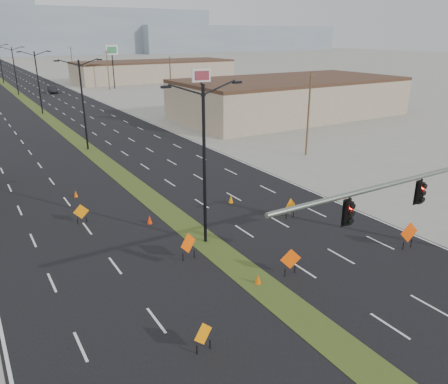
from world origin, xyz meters
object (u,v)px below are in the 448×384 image
signal_mast (441,194)px  streetlight_1 (83,102)px  streetlight_0 (204,161)px  streetlight_3 (15,69)px  construction_sign_1 (188,244)px  construction_sign_3 (291,260)px  cone_2 (231,199)px  pole_sign_east_far (112,53)px  construction_sign_0 (203,335)px  construction_sign_2 (81,212)px  construction_sign_5 (290,207)px  cone_3 (76,194)px  construction_sign_4 (409,233)px  cone_1 (150,220)px  pole_sign_east_near (201,81)px  cone_0 (258,279)px  car_mid (53,89)px  streetlight_4 (0,62)px  streetlight_2 (38,81)px

signal_mast → streetlight_1: (-8.56, 38.00, 0.63)m
streetlight_0 → streetlight_3: same height
construction_sign_1 → construction_sign_3: 6.05m
cone_2 → pole_sign_east_far: bearing=78.2°
construction_sign_0 → streetlight_0: bearing=40.3°
construction_sign_3 → construction_sign_2: bearing=138.7°
construction_sign_5 → streetlight_1: bearing=87.6°
cone_2 → construction_sign_1: bearing=-137.4°
streetlight_3 → construction_sign_2: size_ratio=6.96×
construction_sign_1 → cone_3: 14.63m
construction_sign_0 → construction_sign_2: size_ratio=1.00×
construction_sign_4 → pole_sign_east_far: bearing=90.1°
construction_sign_1 → cone_1: size_ratio=2.74×
cone_3 → pole_sign_east_near: bearing=40.6°
cone_0 → cone_1: size_ratio=0.95×
cone_2 → pole_sign_east_near: bearing=65.7°
streetlight_1 → cone_3: streetlight_1 is taller
signal_mast → pole_sign_east_near: (8.68, 41.88, 1.79)m
signal_mast → pole_sign_east_far: size_ratio=1.61×
construction_sign_2 → cone_3: 5.74m
streetlight_0 → car_mid: size_ratio=2.13×
streetlight_3 → construction_sign_4: streetlight_3 is taller
construction_sign_2 → pole_sign_east_far: (27.79, 77.38, 7.44)m
streetlight_0 → streetlight_4: (0.00, 112.00, 0.00)m
streetlight_0 → cone_2: size_ratio=15.72×
streetlight_2 → cone_2: streetlight_2 is taller
construction_sign_0 → construction_sign_4: construction_sign_4 is taller
cone_3 → construction_sign_3: bearing=-69.3°
construction_sign_3 → cone_1: 11.36m
streetlight_3 → construction_sign_4: (10.29, -91.40, -4.36)m
construction_sign_2 → construction_sign_5: (13.13, -6.99, 0.07)m
construction_sign_0 → cone_0: construction_sign_0 is taller
construction_sign_4 → cone_1: 17.16m
construction_sign_3 → cone_3: size_ratio=2.91×
signal_mast → construction_sign_5: size_ratio=10.53×
cone_1 → cone_2: size_ratio=0.99×
streetlight_1 → pole_sign_east_far: pole_sign_east_far is taller
construction_sign_0 → cone_2: construction_sign_0 is taller
construction_sign_2 → streetlight_2: bearing=89.0°
cone_2 → construction_sign_2: bearing=169.1°
streetlight_1 → construction_sign_5: streetlight_1 is taller
signal_mast → cone_0: 10.55m
streetlight_1 → streetlight_3: size_ratio=1.00×
streetlight_4 → cone_1: 107.57m
streetlight_0 → construction_sign_3: (2.00, -6.06, -4.47)m
cone_0 → pole_sign_east_far: bearing=76.4°
streetlight_1 → construction_sign_2: streetlight_1 is taller
car_mid → cone_3: bearing=-97.3°
pole_sign_east_far → construction_sign_5: bearing=-116.9°
streetlight_0 → car_mid: 84.27m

